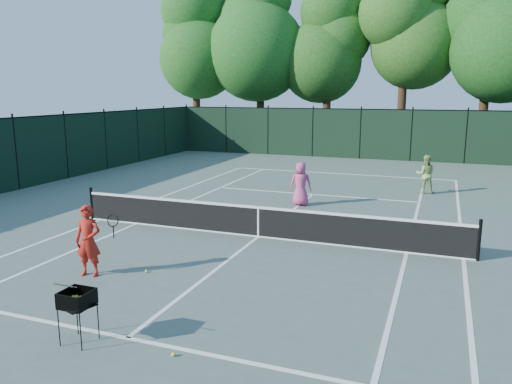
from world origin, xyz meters
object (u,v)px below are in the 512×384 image
(coach, at_px, (88,241))
(ball_hopper, at_px, (77,299))
(player_pink, at_px, (301,184))
(loose_ball_near_cart, at_px, (173,354))
(player_green, at_px, (425,174))
(loose_ball_midcourt, at_px, (146,271))

(coach, bearing_deg, ball_hopper, -65.30)
(coach, distance_m, player_pink, 8.92)
(ball_hopper, bearing_deg, loose_ball_near_cart, 22.00)
(coach, height_order, player_pink, coach)
(player_green, distance_m, loose_ball_near_cart, 15.28)
(player_green, bearing_deg, player_pink, 33.99)
(player_pink, xyz_separation_m, loose_ball_near_cart, (0.99, -10.99, -0.77))
(loose_ball_near_cart, bearing_deg, loose_ball_midcourt, 128.91)
(coach, distance_m, player_green, 14.18)
(loose_ball_near_cart, bearing_deg, coach, 145.43)
(player_green, bearing_deg, coach, 52.29)
(coach, xyz_separation_m, ball_hopper, (1.86, -2.60, -0.05))
(player_green, height_order, ball_hopper, player_green)
(player_pink, bearing_deg, loose_ball_midcourt, 65.52)
(ball_hopper, height_order, loose_ball_midcourt, ball_hopper)
(player_pink, xyz_separation_m, ball_hopper, (-0.71, -11.14, -0.03))
(player_pink, distance_m, loose_ball_midcourt, 8.11)
(ball_hopper, bearing_deg, player_green, 89.20)
(ball_hopper, height_order, loose_ball_near_cart, ball_hopper)
(loose_ball_midcourt, bearing_deg, player_green, 64.59)
(loose_ball_near_cart, relative_size, loose_ball_midcourt, 1.00)
(player_green, bearing_deg, ball_hopper, 62.73)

